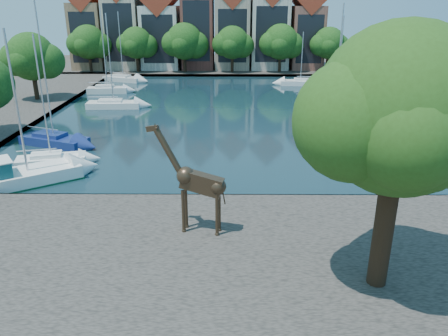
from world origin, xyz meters
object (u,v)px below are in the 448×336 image
(giraffe_statue, at_px, (196,182))
(sailboat_right_a, at_px, (378,131))
(plane_tree, at_px, (403,116))
(motorsailer, at_px, (7,177))
(sailboat_left_a, at_px, (51,158))

(giraffe_statue, relative_size, sailboat_right_a, 0.65)
(plane_tree, xyz_separation_m, giraffe_statue, (-7.97, 4.41, -4.46))
(motorsailer, relative_size, sailboat_right_a, 1.19)
(motorsailer, distance_m, sailboat_right_a, 30.72)
(plane_tree, bearing_deg, giraffe_statue, 151.04)
(plane_tree, relative_size, sailboat_right_a, 1.26)
(motorsailer, xyz_separation_m, sailboat_right_a, (28.24, 12.09, -0.27))
(giraffe_statue, height_order, motorsailer, motorsailer)
(motorsailer, distance_m, sailboat_left_a, 4.49)
(plane_tree, distance_m, motorsailer, 24.47)
(sailboat_right_a, bearing_deg, giraffe_statue, -129.66)
(plane_tree, relative_size, motorsailer, 1.06)
(plane_tree, height_order, sailboat_right_a, plane_tree)
(giraffe_statue, xyz_separation_m, sailboat_right_a, (15.35, 18.52, -2.63))
(plane_tree, xyz_separation_m, sailboat_left_a, (-19.62, 15.15, -7.04))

